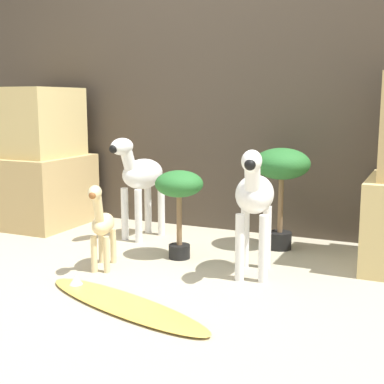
# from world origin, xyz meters

# --- Properties ---
(ground_plane) EXTENTS (14.00, 14.00, 0.00)m
(ground_plane) POSITION_xyz_m (0.00, 0.00, 0.00)
(ground_plane) COLOR #B2A88E
(wall_back) EXTENTS (6.40, 0.08, 2.20)m
(wall_back) POSITION_xyz_m (0.00, 1.45, 1.10)
(wall_back) COLOR #473D33
(wall_back) RESTS_ON ground_plane
(rock_pillar_left) EXTENTS (0.68, 0.69, 1.05)m
(rock_pillar_left) POSITION_xyz_m (-1.40, 0.98, 0.48)
(rock_pillar_left) COLOR tan
(rock_pillar_left) RESTS_ON ground_plane
(zebra_right) EXTENTS (0.28, 0.50, 0.71)m
(zebra_right) POSITION_xyz_m (0.52, 0.47, 0.44)
(zebra_right) COLOR white
(zebra_right) RESTS_ON ground_plane
(zebra_left) EXTENTS (0.28, 0.50, 0.71)m
(zebra_left) POSITION_xyz_m (-0.45, 0.93, 0.44)
(zebra_left) COLOR white
(zebra_left) RESTS_ON ground_plane
(giraffe_figurine) EXTENTS (0.22, 0.38, 0.51)m
(giraffe_figurine) POSITION_xyz_m (-0.30, 0.23, 0.27)
(giraffe_figurine) COLOR beige
(giraffe_figurine) RESTS_ON ground_plane
(potted_palm_front) EXTENTS (0.36, 0.36, 0.66)m
(potted_palm_front) POSITION_xyz_m (0.52, 1.06, 0.51)
(potted_palm_front) COLOR black
(potted_palm_front) RESTS_ON ground_plane
(potted_palm_back) EXTENTS (0.29, 0.29, 0.54)m
(potted_palm_back) POSITION_xyz_m (0.01, 0.60, 0.42)
(potted_palm_back) COLOR black
(potted_palm_back) RESTS_ON ground_plane
(surfboard) EXTENTS (1.08, 0.54, 0.07)m
(surfboard) POSITION_xyz_m (0.10, -0.21, 0.01)
(surfboard) COLOR gold
(surfboard) RESTS_ON ground_plane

